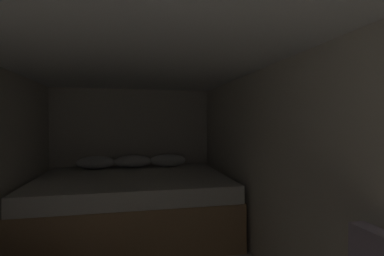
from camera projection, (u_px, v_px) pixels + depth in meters
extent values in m
cube|color=beige|center=(133.00, 149.00, 4.69)|extent=(2.66, 0.05, 1.99)
cube|color=beige|center=(279.00, 172.00, 2.58)|extent=(0.05, 4.82, 1.99)
cube|color=white|center=(133.00, 52.00, 2.29)|extent=(2.66, 4.82, 0.05)
cube|color=tan|center=(133.00, 211.00, 3.74)|extent=(2.44, 1.83, 0.55)
cube|color=white|center=(133.00, 183.00, 3.73)|extent=(2.40, 1.79, 0.20)
ellipsoid|color=white|center=(96.00, 162.00, 4.29)|extent=(0.57, 0.35, 0.19)
ellipsoid|color=white|center=(168.00, 160.00, 4.51)|extent=(0.57, 0.35, 0.19)
ellipsoid|color=white|center=(133.00, 161.00, 4.40)|extent=(0.57, 0.35, 0.19)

